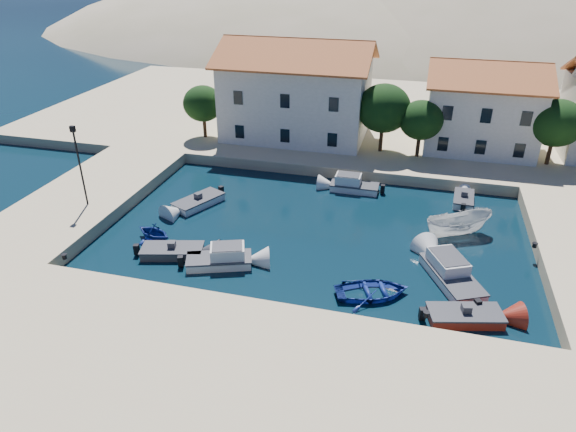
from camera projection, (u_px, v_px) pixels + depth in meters
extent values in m
plane|color=black|center=(278.00, 316.00, 29.02)|extent=(400.00, 400.00, 0.00)
cube|color=#C6AF87|center=(242.00, 388.00, 23.66)|extent=(52.00, 12.00, 1.00)
cube|color=#C6AF87|center=(87.00, 197.00, 41.68)|extent=(8.00, 20.00, 1.00)
cube|color=#C6AF87|center=(382.00, 118.00, 60.81)|extent=(80.00, 36.00, 1.00)
ellipsoid|color=tan|center=(357.00, 112.00, 134.65)|extent=(198.00, 126.00, 72.00)
ellipsoid|color=tan|center=(526.00, 122.00, 143.80)|extent=(220.00, 176.00, 99.00)
cube|color=beige|center=(297.00, 100.00, 52.11)|extent=(14.00, 9.00, 7.50)
pyramid|color=#A75125|center=(297.00, 50.00, 49.85)|extent=(14.70, 9.45, 2.20)
cube|color=beige|center=(481.00, 115.00, 49.09)|extent=(10.00, 8.00, 6.50)
pyramid|color=#A75125|center=(489.00, 71.00, 47.16)|extent=(10.50, 8.40, 1.80)
cylinder|color=#382314|center=(205.00, 125.00, 52.77)|extent=(0.36, 0.36, 2.50)
ellipsoid|color=black|center=(203.00, 104.00, 51.72)|extent=(4.00, 4.00, 3.60)
cylinder|color=#382314|center=(381.00, 136.00, 48.97)|extent=(0.36, 0.36, 3.00)
ellipsoid|color=black|center=(384.00, 108.00, 47.71)|extent=(5.00, 5.00, 4.50)
cylinder|color=#382314|center=(418.00, 143.00, 47.86)|extent=(0.36, 0.36, 2.50)
ellipsoid|color=black|center=(421.00, 120.00, 46.81)|extent=(4.00, 4.00, 3.60)
cylinder|color=#382314|center=(550.00, 150.00, 46.03)|extent=(0.36, 0.36, 2.75)
ellipsoid|color=black|center=(557.00, 123.00, 44.88)|extent=(4.60, 4.60, 4.14)
cylinder|color=black|center=(80.00, 168.00, 37.99)|extent=(0.14, 0.14, 6.00)
cube|color=black|center=(73.00, 129.00, 36.60)|extent=(0.35, 0.25, 0.45)
cylinder|color=black|center=(64.00, 257.00, 32.44)|extent=(0.36, 0.36, 0.30)
cylinder|color=black|center=(426.00, 315.00, 27.34)|extent=(0.36, 0.36, 0.30)
cylinder|color=black|center=(535.00, 245.00, 33.68)|extent=(0.36, 0.36, 0.30)
cube|color=#37383D|center=(173.00, 252.00, 34.65)|extent=(4.35, 2.75, 0.90)
cube|color=#37383D|center=(172.00, 248.00, 34.50)|extent=(4.45, 2.81, 0.10)
cube|color=#37383D|center=(172.00, 245.00, 34.40)|extent=(0.61, 0.61, 0.50)
cube|color=silver|center=(219.00, 262.00, 33.56)|extent=(4.48, 3.08, 0.90)
cube|color=#37383D|center=(219.00, 258.00, 33.41)|extent=(4.59, 3.15, 0.10)
cube|color=silver|center=(219.00, 253.00, 33.24)|extent=(2.57, 2.16, 0.90)
imported|color=navy|center=(372.00, 295.00, 30.77)|extent=(5.32, 4.60, 0.93)
cube|color=maroon|center=(465.00, 317.00, 28.58)|extent=(4.29, 2.71, 0.90)
cube|color=#37383D|center=(466.00, 312.00, 28.43)|extent=(4.39, 2.76, 0.10)
cube|color=#37383D|center=(466.00, 309.00, 28.32)|extent=(0.61, 0.61, 0.50)
cube|color=silver|center=(451.00, 278.00, 31.93)|extent=(4.10, 5.47, 0.90)
cube|color=#37383D|center=(452.00, 274.00, 31.78)|extent=(4.19, 5.60, 0.10)
cube|color=silver|center=(453.00, 269.00, 31.61)|extent=(2.76, 3.19, 0.90)
imported|color=silver|center=(456.00, 235.00, 37.21)|extent=(5.34, 4.10, 1.95)
cube|color=silver|center=(463.00, 200.00, 41.74)|extent=(1.71, 3.30, 0.90)
cube|color=#37383D|center=(464.00, 196.00, 41.59)|extent=(1.75, 3.38, 0.10)
cube|color=#37383D|center=(464.00, 194.00, 41.48)|extent=(0.53, 0.53, 0.50)
imported|color=navy|center=(155.00, 239.00, 36.62)|extent=(3.52, 3.26, 1.52)
cube|color=silver|center=(199.00, 202.00, 41.39)|extent=(3.43, 4.51, 0.90)
cube|color=#37383D|center=(198.00, 199.00, 41.23)|extent=(3.50, 4.61, 0.10)
cube|color=#37383D|center=(198.00, 196.00, 41.13)|extent=(0.67, 0.67, 0.50)
cube|color=silver|center=(354.00, 188.00, 43.83)|extent=(3.98, 1.70, 0.90)
cube|color=#37383D|center=(355.00, 184.00, 43.68)|extent=(4.08, 1.73, 0.10)
cube|color=silver|center=(355.00, 180.00, 43.51)|extent=(2.11, 1.44, 0.90)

